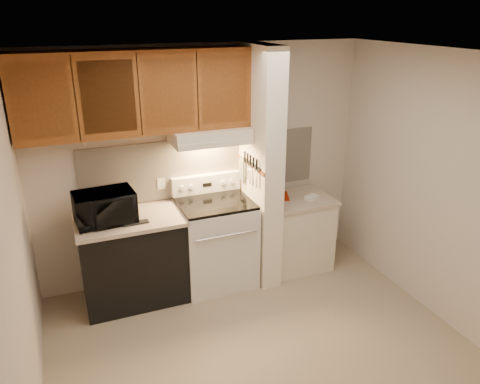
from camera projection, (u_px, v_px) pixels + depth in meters
floor at (259, 345)px, 4.18m from camera, size 3.60×3.60×0.00m
ceiling at (264, 56)px, 3.27m from camera, size 3.60×3.60×0.00m
wall_back at (204, 164)px, 5.02m from camera, size 3.60×2.50×0.02m
wall_left at (14, 260)px, 3.10m from camera, size 0.02×3.00×2.50m
wall_right at (437, 188)px, 4.35m from camera, size 0.02×3.00×2.50m
backsplash at (204, 166)px, 5.02m from camera, size 2.60×0.02×0.63m
range_body at (216, 244)px, 5.01m from camera, size 0.76×0.65×0.92m
oven_window at (226, 254)px, 4.72m from camera, size 0.50×0.01×0.30m
oven_handle at (227, 236)px, 4.61m from camera, size 0.65×0.02×0.02m
cooktop at (215, 203)px, 4.84m from camera, size 0.74×0.64×0.03m
range_backguard at (206, 183)px, 5.04m from camera, size 0.76×0.08×0.20m
range_display at (207, 185)px, 5.01m from camera, size 0.10×0.01×0.04m
range_knob_left_outer at (182, 188)px, 4.91m from camera, size 0.05×0.02×0.05m
range_knob_left_inner at (191, 187)px, 4.94m from camera, size 0.05×0.02×0.05m
range_knob_right_inner at (223, 183)px, 5.07m from camera, size 0.05×0.02×0.05m
range_knob_right_outer at (232, 181)px, 5.10m from camera, size 0.05×0.02×0.05m
dishwasher_front at (133, 260)px, 4.72m from camera, size 1.00×0.63×0.87m
left_countertop at (129, 220)px, 4.56m from camera, size 1.04×0.67×0.04m
spoon_rest at (136, 223)px, 4.42m from camera, size 0.24×0.09×0.02m
teal_jar at (133, 210)px, 4.60m from camera, size 0.09×0.09×0.09m
outlet at (161, 184)px, 4.89m from camera, size 0.08×0.01×0.12m
microwave at (105, 207)px, 4.40m from camera, size 0.58×0.42×0.30m
partition_pillar at (260, 168)px, 4.90m from camera, size 0.22×0.70×2.50m
pillar_trim at (250, 165)px, 4.84m from camera, size 0.01×0.70×0.04m
knife_strip at (252, 165)px, 4.78m from camera, size 0.02×0.42×0.04m
knife_blade_a at (257, 179)px, 4.68m from camera, size 0.01×0.03×0.16m
knife_handle_a at (257, 164)px, 4.63m from camera, size 0.02×0.02×0.10m
knife_blade_b at (254, 177)px, 4.75m from camera, size 0.01×0.04×0.18m
knife_handle_b at (254, 162)px, 4.70m from camera, size 0.02×0.02×0.10m
knife_blade_c at (250, 175)px, 4.83m from camera, size 0.01×0.04×0.20m
knife_handle_c at (250, 160)px, 4.77m from camera, size 0.02×0.02×0.10m
knife_blade_d at (248, 172)px, 4.88m from camera, size 0.01×0.04×0.16m
knife_handle_d at (248, 158)px, 4.83m from camera, size 0.02×0.02×0.10m
knife_blade_e at (244, 170)px, 4.97m from camera, size 0.01×0.04×0.18m
knife_handle_e at (245, 156)px, 4.90m from camera, size 0.02×0.02×0.10m
oven_mitt at (243, 169)px, 5.02m from camera, size 0.03×0.11×0.26m
right_cab_base at (296, 233)px, 5.36m from camera, size 0.70×0.60×0.81m
right_countertop at (297, 199)px, 5.21m from camera, size 0.74×0.64×0.04m
red_folder at (279, 196)px, 5.22m from camera, size 0.29×0.34×0.01m
white_box at (312, 197)px, 5.15m from camera, size 0.18×0.15×0.04m
range_hood at (209, 135)px, 4.69m from camera, size 0.78×0.44×0.15m
hood_lip at (216, 144)px, 4.53m from camera, size 0.78×0.04×0.06m
upper_cabinets at (136, 92)px, 4.33m from camera, size 2.18×0.33×0.77m
cab_door_a at (41, 101)px, 3.90m from camera, size 0.46×0.01×0.63m
cab_gap_a at (75, 99)px, 4.00m from camera, size 0.01×0.01×0.73m
cab_door_b at (108, 97)px, 4.09m from camera, size 0.46×0.01×0.63m
cab_gap_b at (139, 95)px, 4.19m from camera, size 0.01×0.01×0.73m
cab_door_c at (169, 93)px, 4.28m from camera, size 0.46×0.01×0.63m
cab_gap_c at (198, 91)px, 4.38m from camera, size 0.01×0.01×0.73m
cab_door_d at (225, 90)px, 4.47m from camera, size 0.46×0.01×0.63m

